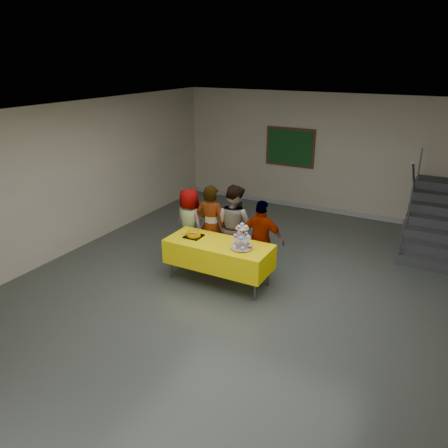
% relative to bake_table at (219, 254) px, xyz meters
% --- Properties ---
extents(room_shell, '(10.00, 10.04, 3.02)m').
position_rel_bake_table_xyz_m(room_shell, '(0.64, -0.33, 1.57)').
color(room_shell, '#4C514C').
rests_on(room_shell, ground).
extents(bake_table, '(1.88, 0.78, 0.77)m').
position_rel_bake_table_xyz_m(bake_table, '(0.00, 0.00, 0.00)').
color(bake_table, '#595960').
rests_on(bake_table, ground).
extents(cupcake_stand, '(0.38, 0.38, 0.44)m').
position_rel_bake_table_xyz_m(cupcake_stand, '(0.47, -0.04, 0.38)').
color(cupcake_stand, silver).
rests_on(cupcake_stand, bake_table).
extents(bear_cake, '(0.32, 0.36, 0.12)m').
position_rel_bake_table_xyz_m(bear_cake, '(-0.52, 0.02, 0.27)').
color(bear_cake, black).
rests_on(bear_cake, bake_table).
extents(schoolchild_a, '(0.81, 0.64, 1.44)m').
position_rel_bake_table_xyz_m(schoolchild_a, '(-0.99, 0.61, 0.17)').
color(schoolchild_a, slate).
rests_on(schoolchild_a, ground).
extents(schoolchild_b, '(0.63, 0.46, 1.61)m').
position_rel_bake_table_xyz_m(schoolchild_b, '(-0.46, 0.53, 0.25)').
color(schoolchild_b, slate).
rests_on(schoolchild_b, ground).
extents(schoolchild_c, '(0.90, 0.77, 1.61)m').
position_rel_bake_table_xyz_m(schoolchild_c, '(-0.08, 0.75, 0.25)').
color(schoolchild_c, slate).
rests_on(schoolchild_c, ground).
extents(schoolchild_d, '(0.88, 0.41, 1.47)m').
position_rel_bake_table_xyz_m(schoolchild_d, '(0.58, 0.55, 0.18)').
color(schoolchild_d, slate).
rests_on(schoolchild_d, ground).
extents(staircase, '(1.30, 2.40, 2.04)m').
position_rel_bake_table_xyz_m(staircase, '(3.34, 3.78, -0.07)').
color(staircase, '#424447').
rests_on(staircase, ground).
extents(noticeboard, '(1.30, 0.05, 1.00)m').
position_rel_bake_table_xyz_m(noticeboard, '(-0.43, 4.61, 1.04)').
color(noticeboard, '#472B16').
rests_on(noticeboard, ground).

